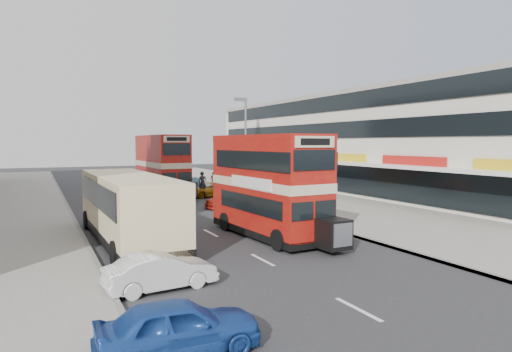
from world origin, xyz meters
TOP-DOWN VIEW (x-y plane):
  - ground at (0.00, 0.00)m, footprint 160.00×160.00m
  - road_surface at (0.00, 20.00)m, footprint 12.00×90.00m
  - pavement_right at (12.00, 20.00)m, footprint 12.00×90.00m
  - kerb_left at (-6.10, 20.00)m, footprint 0.20×90.00m
  - kerb_right at (6.10, 20.00)m, footprint 0.20×90.00m
  - commercial_row at (19.95, 22.00)m, footprint 9.90×46.20m
  - street_lamp at (6.52, 18.00)m, footprint 1.00×0.20m
  - bus_main at (2.29, 5.90)m, footprint 2.95×8.98m
  - bus_second at (1.83, 25.04)m, footprint 2.97×9.42m
  - coach at (-4.21, 7.83)m, footprint 3.13×11.21m
  - car_left_near at (-5.32, -4.40)m, footprint 3.74×1.63m
  - car_left_front at (-4.57, 0.17)m, footprint 3.68×1.61m
  - car_right_a at (4.76, 15.84)m, footprint 4.53×2.01m
  - car_right_b at (5.47, 22.86)m, footprint 4.58×2.45m
  - car_right_c at (5.23, 31.61)m, footprint 4.37×1.81m
  - pedestrian_near at (8.32, 13.11)m, footprint 0.58×0.41m
  - pedestrian_far at (8.29, 29.70)m, footprint 0.95×0.79m
  - cyclist at (4.58, 22.35)m, footprint 0.82×1.83m

SIDE VIEW (x-z plane):
  - ground at x=0.00m, z-range 0.00..0.00m
  - road_surface at x=0.00m, z-range 0.00..0.01m
  - pavement_right at x=12.00m, z-range 0.00..0.15m
  - kerb_left at x=-6.10m, z-range -0.01..0.15m
  - kerb_right at x=6.10m, z-range -0.01..0.15m
  - car_left_front at x=-4.57m, z-range 0.00..1.18m
  - car_right_b at x=5.47m, z-range 0.00..1.22m
  - car_left_near at x=-5.32m, z-range 0.00..1.25m
  - car_right_a at x=4.76m, z-range 0.00..1.29m
  - car_right_c at x=5.23m, z-range 0.00..1.48m
  - cyclist at x=4.58m, z-range -0.35..1.89m
  - pedestrian_far at x=8.29m, z-range 0.15..1.67m
  - pedestrian_near at x=8.32m, z-range 0.15..1.71m
  - coach at x=-4.21m, z-range 0.27..3.22m
  - bus_main at x=2.29m, z-range 0.13..5.05m
  - bus_second at x=1.83m, z-range 0.14..5.30m
  - commercial_row at x=19.95m, z-range 0.05..9.35m
  - street_lamp at x=6.52m, z-range 0.72..8.85m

